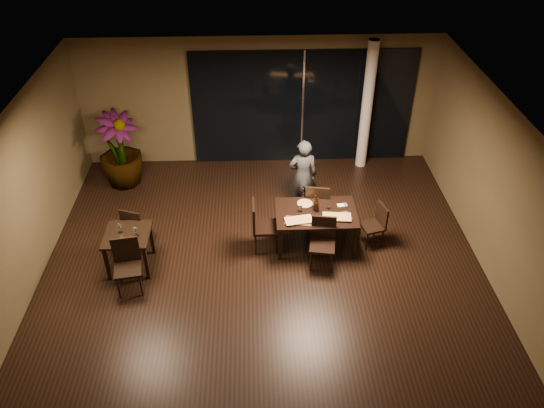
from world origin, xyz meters
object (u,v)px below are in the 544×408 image
at_px(chair_side_far, 135,225).
at_px(bottle_a, 316,203).
at_px(diner, 303,176).
at_px(chair_side_near, 127,262).
at_px(bottle_b, 317,205).
at_px(main_table, 316,215).
at_px(chair_main_far, 317,203).
at_px(chair_main_right, 376,223).
at_px(chair_main_near, 323,239).
at_px(side_table, 128,239).
at_px(bottle_c, 315,202).
at_px(potted_plant, 120,150).
at_px(chair_main_left, 261,224).

bearing_deg(chair_side_far, bottle_a, -160.10).
distance_m(chair_side_far, diner, 3.43).
distance_m(chair_side_near, bottle_b, 3.52).
bearing_deg(bottle_b, main_table, -124.96).
relative_size(main_table, chair_side_near, 1.52).
xyz_separation_m(chair_main_far, diner, (-0.24, 0.60, 0.25)).
bearing_deg(chair_main_right, chair_main_near, -79.55).
distance_m(main_table, chair_main_near, 0.55).
xyz_separation_m(main_table, side_table, (-3.40, -0.50, -0.05)).
bearing_deg(bottle_c, chair_main_far, 75.54).
height_order(potted_plant, bottle_c, potted_plant).
bearing_deg(bottle_b, diner, 98.35).
height_order(side_table, bottle_a, bottle_a).
bearing_deg(chair_main_far, chair_side_near, 34.74).
bearing_deg(bottle_b, chair_main_far, 82.37).
distance_m(chair_main_far, chair_main_left, 1.30).
distance_m(chair_main_near, chair_side_near, 3.44).
bearing_deg(chair_side_far, diner, -141.04).
height_order(chair_main_left, bottle_a, bottle_a).
bearing_deg(diner, chair_main_far, 109.58).
relative_size(main_table, bottle_b, 4.97).
relative_size(chair_main_far, potted_plant, 0.59).
distance_m(main_table, diner, 1.19).
height_order(chair_side_near, diner, diner).
xyz_separation_m(chair_main_near, potted_plant, (-4.11, 2.82, 0.31)).
bearing_deg(potted_plant, chair_main_right, -23.87).
xyz_separation_m(main_table, chair_main_near, (0.07, -0.53, -0.14)).
bearing_deg(main_table, bottle_a, 103.02).
xyz_separation_m(main_table, chair_side_near, (-3.33, -1.02, -0.13)).
xyz_separation_m(main_table, potted_plant, (-4.04, 2.29, 0.17)).
xyz_separation_m(chair_side_near, bottle_c, (3.31, 1.15, 0.35)).
xyz_separation_m(main_table, chair_side_far, (-3.38, 0.05, -0.17)).
relative_size(side_table, bottle_c, 2.71).
distance_m(chair_main_right, diner, 1.79).
height_order(chair_main_far, bottle_b, bottle_b).
bearing_deg(chair_main_left, diner, -35.79).
bearing_deg(bottle_a, potted_plant, 150.99).
bearing_deg(chair_main_left, chair_main_near, -112.52).
distance_m(side_table, diner, 3.66).
height_order(chair_main_far, chair_main_near, chair_main_far).
bearing_deg(chair_main_left, side_table, 99.34).
relative_size(chair_side_near, bottle_b, 3.26).
bearing_deg(potted_plant, chair_side_far, -73.52).
bearing_deg(chair_side_far, bottle_c, -158.82).
bearing_deg(chair_main_near, bottle_b, 105.12).
relative_size(chair_main_right, bottle_a, 2.55).
xyz_separation_m(chair_side_near, diner, (3.18, 2.19, 0.25)).
bearing_deg(diner, bottle_a, 94.84).
bearing_deg(bottle_a, chair_main_left, -172.12).
bearing_deg(chair_main_far, bottle_c, 85.41).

